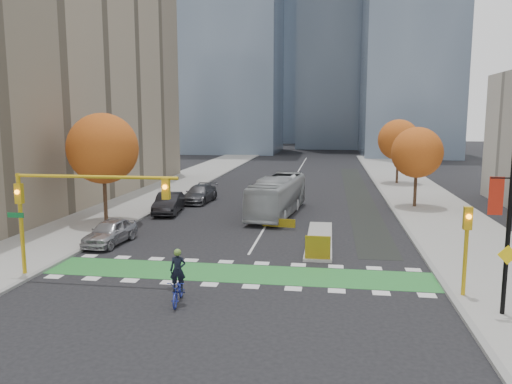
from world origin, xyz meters
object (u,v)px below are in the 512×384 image
(hazard_board, at_px, (318,248))
(banner_lamppost, at_px, (511,204))
(traffic_signal_east, at_px, (467,238))
(parked_car_c, at_px, (199,194))
(parked_car_a, at_px, (110,232))
(tree_west, at_px, (103,149))
(parked_car_b, at_px, (169,203))
(tree_east_near, at_px, (417,153))
(traffic_signal_west, at_px, (68,198))
(bus, at_px, (278,196))
(tree_east_far, at_px, (399,140))
(cyclist, at_px, (178,285))

(hazard_board, bearing_deg, banner_lamppost, -41.79)
(traffic_signal_east, distance_m, parked_car_c, 28.89)
(hazard_board, bearing_deg, parked_car_a, 171.40)
(tree_west, bearing_deg, parked_car_b, 52.16)
(parked_car_c, bearing_deg, tree_east_near, 4.36)
(parked_car_a, bearing_deg, parked_car_b, 91.84)
(hazard_board, distance_m, parked_car_b, 17.53)
(tree_east_near, relative_size, traffic_signal_east, 1.73)
(traffic_signal_west, bearing_deg, traffic_signal_east, 0.01)
(traffic_signal_west, distance_m, parked_car_c, 22.80)
(traffic_signal_east, height_order, bus, traffic_signal_east)
(tree_east_far, distance_m, parked_car_c, 25.92)
(cyclist, xyz_separation_m, parked_car_c, (-5.70, 24.99, -0.01))
(traffic_signal_east, bearing_deg, hazard_board, 144.08)
(tree_east_far, bearing_deg, parked_car_c, -141.35)
(tree_east_near, distance_m, parked_car_a, 26.61)
(banner_lamppost, xyz_separation_m, parked_car_b, (-20.07, 18.92, -3.76))
(bus, bearing_deg, tree_east_far, 66.72)
(tree_west, relative_size, traffic_signal_west, 0.96)
(traffic_signal_west, bearing_deg, parked_car_c, 88.76)
(hazard_board, height_order, tree_east_far, tree_east_far)
(tree_east_near, bearing_deg, cyclist, -118.86)
(banner_lamppost, height_order, parked_car_b, banner_lamppost)
(cyclist, relative_size, parked_car_b, 0.47)
(parked_car_c, bearing_deg, hazard_board, -52.82)
(tree_east_near, bearing_deg, tree_west, -157.38)
(traffic_signal_west, xyz_separation_m, banner_lamppost, (19.43, -1.99, 0.58))
(parked_car_b, bearing_deg, traffic_signal_east, -48.17)
(tree_west, distance_m, banner_lamppost, 27.63)
(tree_east_far, distance_m, parked_car_a, 38.67)
(bus, height_order, parked_car_c, bus)
(parked_car_c, bearing_deg, cyclist, -72.63)
(traffic_signal_west, bearing_deg, bus, 64.95)
(tree_east_far, xyz_separation_m, traffic_signal_east, (-2.00, -38.51, -2.51))
(hazard_board, distance_m, tree_west, 18.44)
(hazard_board, bearing_deg, cyclist, -128.83)
(tree_east_near, bearing_deg, parked_car_c, 179.84)
(banner_lamppost, bearing_deg, hazard_board, 138.21)
(traffic_signal_east, distance_m, parked_car_b, 25.57)
(tree_east_near, height_order, banner_lamppost, banner_lamppost)
(hazard_board, distance_m, parked_car_c, 21.21)
(tree_east_far, bearing_deg, traffic_signal_east, -92.97)
(tree_east_far, bearing_deg, bus, -120.32)
(traffic_signal_east, distance_m, cyclist, 12.63)
(parked_car_b, height_order, parked_car_c, parked_car_b)
(tree_east_near, distance_m, tree_east_far, 16.01)
(parked_car_a, bearing_deg, cyclist, -47.19)
(tree_west, distance_m, tree_east_near, 26.01)
(traffic_signal_east, bearing_deg, parked_car_a, 161.11)
(cyclist, bearing_deg, traffic_signal_east, 4.40)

